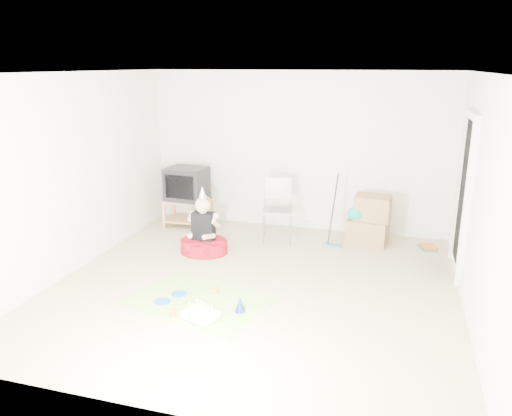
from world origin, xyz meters
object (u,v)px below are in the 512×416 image
(cardboard_boxes, at_px, (369,221))
(seated_woman, at_px, (204,238))
(tv_stand, at_px, (188,210))
(birthday_cake, at_px, (201,315))
(crt_tv, at_px, (187,184))
(folding_chair, at_px, (277,210))

(cardboard_boxes, bearing_deg, seated_woman, -154.93)
(tv_stand, relative_size, birthday_cake, 1.86)
(tv_stand, distance_m, seated_woman, 1.32)
(crt_tv, relative_size, seated_woman, 0.63)
(tv_stand, height_order, folding_chair, folding_chair)
(birthday_cake, bearing_deg, seated_woman, 110.95)
(birthday_cake, bearing_deg, cardboard_boxes, 61.94)
(seated_woman, distance_m, birthday_cake, 2.03)
(birthday_cake, bearing_deg, crt_tv, 115.97)
(crt_tv, xyz_separation_m, seated_woman, (0.73, -1.10, -0.53))
(tv_stand, distance_m, cardboard_boxes, 3.03)
(crt_tv, relative_size, cardboard_boxes, 0.83)
(crt_tv, height_order, birthday_cake, crt_tv)
(cardboard_boxes, height_order, birthday_cake, cardboard_boxes)
(crt_tv, bearing_deg, tv_stand, 156.89)
(crt_tv, bearing_deg, folding_chair, -6.06)
(crt_tv, distance_m, seated_woman, 1.42)
(tv_stand, relative_size, cardboard_boxes, 1.02)
(crt_tv, xyz_separation_m, folding_chair, (1.64, -0.28, -0.26))
(tv_stand, height_order, cardboard_boxes, cardboard_boxes)
(seated_woman, bearing_deg, folding_chair, 41.99)
(cardboard_boxes, xyz_separation_m, seated_woman, (-2.30, -1.08, -0.15))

